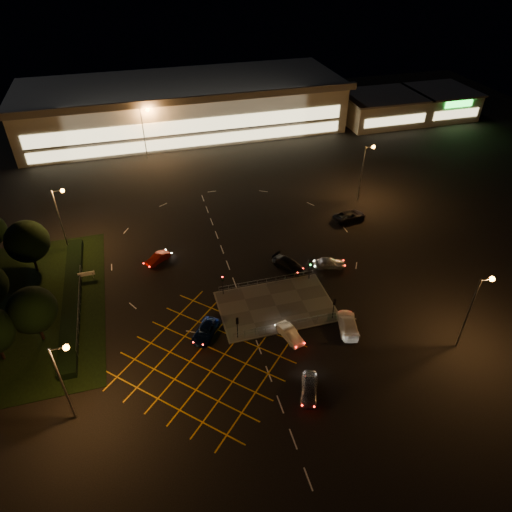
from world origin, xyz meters
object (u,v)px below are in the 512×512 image
object	(u,v)px
car_queue_white	(290,334)
car_left_blue	(205,331)
signal_nw	(222,281)
signal_ne	(310,265)
signal_se	(334,305)
car_circ_red	(158,258)
car_approach_white	(348,324)
car_far_dkgrey	(288,264)
car_near_silver	(309,389)
car_right_silver	(329,263)
signal_sw	(237,324)
car_east_grey	(349,216)

from	to	relation	value
car_queue_white	car_left_blue	world-z (taller)	car_queue_white
signal_nw	signal_ne	bearing A→B (deg)	0.00
signal_se	car_circ_red	size ratio (longest dim) A/B	0.83
car_approach_white	car_far_dkgrey	bearing A→B (deg)	-61.54
signal_nw	signal_ne	distance (m)	12.00
signal_se	car_near_silver	bearing A→B (deg)	54.77
car_right_silver	car_approach_white	bearing A→B (deg)	-178.50
car_right_silver	car_circ_red	distance (m)	24.44
car_near_silver	car_right_silver	bearing A→B (deg)	85.36
signal_nw	car_right_silver	distance (m)	15.89
signal_se	car_far_dkgrey	distance (m)	11.29
signal_ne	car_far_dkgrey	size ratio (longest dim) A/B	0.63
car_near_silver	car_far_dkgrey	distance (m)	21.04
signal_nw	car_near_silver	world-z (taller)	signal_nw
signal_sw	car_right_silver	size ratio (longest dim) A/B	0.73
signal_ne	car_approach_white	size ratio (longest dim) A/B	0.59
signal_se	car_east_grey	bearing A→B (deg)	-119.88
car_near_silver	signal_sw	bearing A→B (deg)	142.90
car_queue_white	car_left_blue	size ratio (longest dim) A/B	0.89
car_circ_red	signal_nw	bearing A→B (deg)	2.13
signal_se	signal_ne	bearing A→B (deg)	-90.00
signal_nw	car_near_silver	bearing A→B (deg)	-73.17
car_right_silver	car_approach_white	xyz separation A→B (m)	(-2.64, -11.79, 0.03)
car_left_blue	car_far_dkgrey	size ratio (longest dim) A/B	0.92
signal_ne	car_circ_red	size ratio (longest dim) A/B	0.83
car_right_silver	signal_sw	bearing A→B (deg)	135.93
signal_sw	signal_ne	bearing A→B (deg)	-146.35
car_queue_white	car_east_grey	world-z (taller)	car_east_grey
car_far_dkgrey	car_circ_red	size ratio (longest dim) A/B	1.31
car_queue_white	car_right_silver	distance (m)	15.02
car_east_grey	car_approach_white	distance (m)	24.96
signal_sw	car_left_blue	distance (m)	4.22
signal_sw	signal_nw	distance (m)	7.99
car_near_silver	car_circ_red	world-z (taller)	car_near_silver
signal_sw	car_circ_red	size ratio (longest dim) A/B	0.83
signal_nw	car_east_grey	size ratio (longest dim) A/B	0.58
signal_sw	car_approach_white	xyz separation A→B (m)	(13.07, -2.04, -1.60)
car_near_silver	car_east_grey	world-z (taller)	car_east_grey
signal_ne	car_east_grey	world-z (taller)	signal_ne
signal_se	car_approach_white	bearing A→B (deg)	117.62
car_approach_white	car_queue_white	bearing A→B (deg)	12.01
signal_se	car_east_grey	xyz separation A→B (m)	(11.78, 20.51, -1.62)
car_right_silver	signal_nw	bearing A→B (deg)	110.50
car_left_blue	car_approach_white	distance (m)	16.99
signal_sw	car_right_silver	distance (m)	18.55
car_queue_white	car_circ_red	size ratio (longest dim) A/B	1.08
signal_se	signal_ne	distance (m)	7.99
car_queue_white	signal_sw	bearing A→B (deg)	148.51
car_left_blue	car_approach_white	world-z (taller)	car_approach_white
signal_ne	car_far_dkgrey	world-z (taller)	signal_ne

